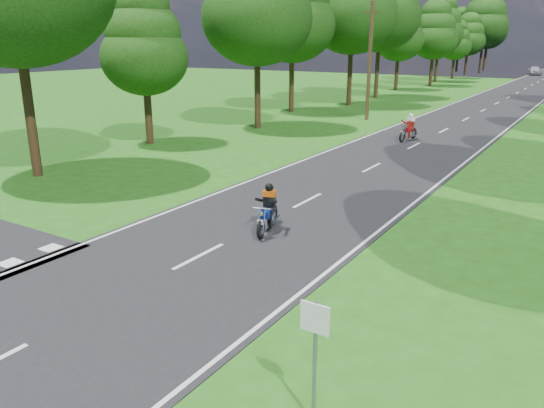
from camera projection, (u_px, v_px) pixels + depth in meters
The scene contains 8 objects.
ground at pixel (144, 285), 12.31m from camera, with size 160.00×160.00×0.00m, color #245012.
main_road at pixel (508, 98), 52.79m from camera, with size 7.00×140.00×0.02m, color black.
road_markings at pixel (503, 99), 51.34m from camera, with size 7.40×140.00×0.01m.
telegraph_pole at pixel (370, 61), 36.82m from camera, with size 1.20×0.26×8.00m.
road_sign at pixel (315, 343), 7.49m from camera, with size 0.45×0.07×2.00m.
rider_near_blue at pixel (268, 208), 15.58m from camera, with size 0.57×1.70×1.42m, color #0D2996, non-canonical shape.
rider_far_red at pixel (409, 127), 29.82m from camera, with size 0.61×1.83×1.52m, color #A10C1C, non-canonical shape.
distant_car at pixel (535, 71), 86.61m from camera, with size 1.75×4.36×1.48m, color silver.
Camera 1 is at (8.48, -7.90, 5.44)m, focal length 35.00 mm.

